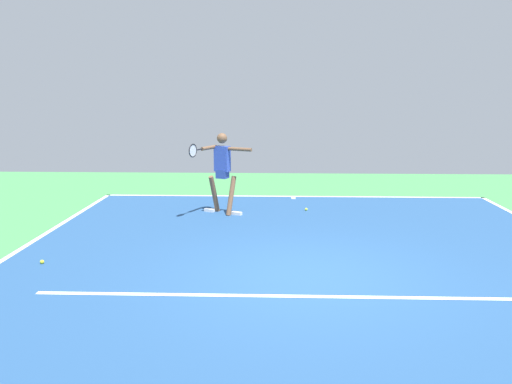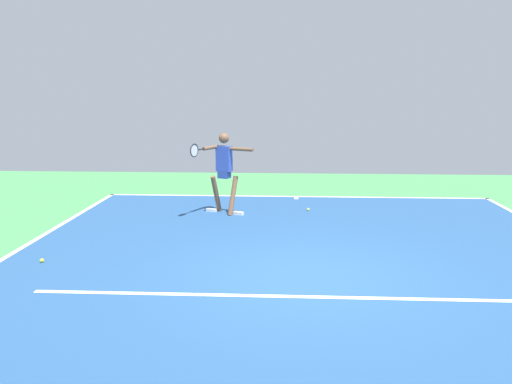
# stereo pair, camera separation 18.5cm
# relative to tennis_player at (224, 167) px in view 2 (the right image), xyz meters

# --- Properties ---
(ground_plane) EXTENTS (20.95, 20.95, 0.00)m
(ground_plane) POSITION_rel_tennis_player_xyz_m (-1.69, 4.23, -1.07)
(ground_plane) COLOR #428E4C
(court_surface) EXTENTS (10.07, 12.77, 0.00)m
(court_surface) POSITION_rel_tennis_player_xyz_m (-1.69, 4.23, -1.07)
(court_surface) COLOR navy
(court_surface) RESTS_ON ground_plane
(court_line_baseline_near) EXTENTS (10.07, 0.10, 0.01)m
(court_line_baseline_near) POSITION_rel_tennis_player_xyz_m (-1.69, -2.11, -1.07)
(court_line_baseline_near) COLOR white
(court_line_baseline_near) RESTS_ON ground_plane
(court_line_service) EXTENTS (7.56, 0.10, 0.01)m
(court_line_service) POSITION_rel_tennis_player_xyz_m (-1.69, 5.01, -1.07)
(court_line_service) COLOR white
(court_line_service) RESTS_ON ground_plane
(court_line_centre_mark) EXTENTS (0.10, 0.30, 0.01)m
(court_line_centre_mark) POSITION_rel_tennis_player_xyz_m (-1.69, -1.91, -1.07)
(court_line_centre_mark) COLOR white
(court_line_centre_mark) RESTS_ON ground_plane
(tennis_player) EXTENTS (1.31, 1.20, 1.85)m
(tennis_player) POSITION_rel_tennis_player_xyz_m (0.00, 0.00, 0.00)
(tennis_player) COLOR brown
(tennis_player) RESTS_ON ground_plane
(tennis_ball_by_sideline) EXTENTS (0.07, 0.07, 0.07)m
(tennis_ball_by_sideline) POSITION_rel_tennis_player_xyz_m (2.56, 3.75, -1.04)
(tennis_ball_by_sideline) COLOR yellow
(tennis_ball_by_sideline) RESTS_ON ground_plane
(tennis_ball_near_player) EXTENTS (0.07, 0.07, 0.07)m
(tennis_ball_near_player) POSITION_rel_tennis_player_xyz_m (-1.94, -0.38, -1.04)
(tennis_ball_near_player) COLOR #C6E53D
(tennis_ball_near_player) RESTS_ON ground_plane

